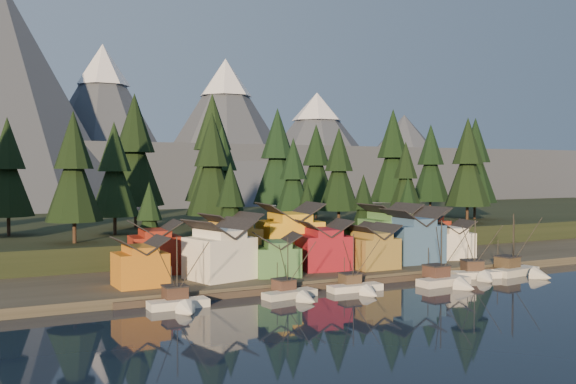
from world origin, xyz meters
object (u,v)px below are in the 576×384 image
boat_2 (294,286)px  boat_6 (521,262)px  house_front_0 (140,260)px  house_front_1 (220,248)px  boat_5 (479,266)px  house_back_1 (231,240)px  boat_4 (448,272)px  house_back_0 (155,246)px  boat_0 (180,293)px  boat_3 (359,280)px

boat_2 → boat_6: boat_6 is taller
house_front_0 → house_front_1: size_ratio=0.68×
boat_5 → boat_6: 9.39m
boat_2 → house_back_1: house_back_1 is taller
boat_4 → house_back_0: (-42.91, 27.09, 3.88)m
boat_0 → boat_3: (29.38, -0.92, -0.35)m
boat_3 → boat_0: bearing=-179.3°
boat_6 → house_back_1: house_back_1 is taller
boat_5 → house_front_1: bearing=-179.0°
boat_6 → house_front_0: bearing=159.7°
boat_5 → house_back_1: size_ratio=1.15×
boat_6 → house_front_0: boat_6 is taller
boat_2 → boat_6: (47.32, -0.67, 0.57)m
boat_5 → house_back_1: house_back_1 is taller
house_front_0 → house_front_1: 13.60m
boat_4 → boat_5: bearing=15.0°
boat_0 → boat_2: 17.71m
house_back_0 → house_front_1: bearing=-47.7°
boat_0 → boat_5: bearing=0.1°
boat_0 → house_front_1: house_front_1 is taller
house_back_1 → boat_0: bearing=-133.0°
boat_2 → house_back_0: house_back_0 is taller
boat_6 → boat_3: bearing=170.4°
boat_5 → house_front_1: (-44.76, 13.20, 4.35)m
house_front_1 → boat_0: bearing=-144.0°
boat_5 → boat_4: bearing=-144.2°
boat_4 → house_front_0: boat_4 is taller
boat_4 → house_back_1: size_ratio=1.22×
boat_6 → house_back_0: bearing=149.2°
house_back_0 → house_back_1: bearing=-0.3°
house_back_0 → boat_6: bearing=-16.9°
boat_6 → house_front_1: size_ratio=1.11×
house_front_0 → house_front_1: house_front_1 is taller
boat_0 → boat_3: bearing=-1.5°
boat_5 → boat_6: size_ratio=0.92×
house_front_1 → house_back_0: 13.32m
boat_2 → boat_3: 11.69m
boat_4 → boat_3: bearing=167.9°
boat_2 → boat_3: boat_3 is taller
house_back_1 → boat_6: bearing=-32.5°
boat_3 → boat_4: bearing=-6.3°
boat_4 → house_back_1: house_back_1 is taller
house_back_1 → boat_4: bearing=-47.8°
boat_0 → house_back_0: 24.17m
boat_2 → boat_6: size_ratio=0.81×
boat_3 → boat_5: boat_5 is taller
house_front_0 → house_back_0: size_ratio=0.86×
boat_5 → house_front_1: house_front_1 is taller
boat_3 → house_front_1: (-18.43, 13.98, 4.81)m
boat_4 → house_front_1: (-34.85, 16.49, 4.29)m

